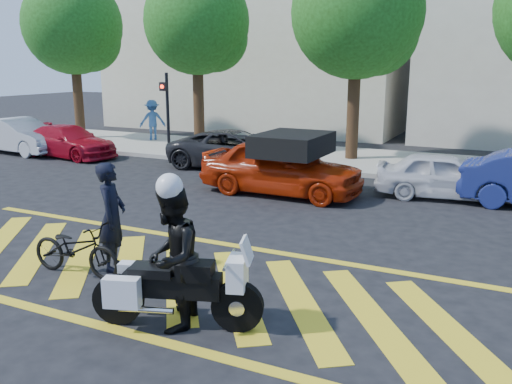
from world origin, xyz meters
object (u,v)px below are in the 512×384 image
at_px(bicycle, 76,249).
at_px(parked_mid_right, 445,176).
at_px(parked_mid_left, 236,149).
at_px(red_convertible, 281,167).
at_px(parked_left, 69,141).
at_px(police_motorcycle, 174,288).
at_px(officer_bike, 112,217).
at_px(officer_moto, 172,258).
at_px(parked_far_left, 20,136).

bearing_deg(bicycle, parked_mid_right, -32.86).
xyz_separation_m(bicycle, parked_mid_left, (-2.09, 9.81, 0.18)).
relative_size(red_convertible, parked_left, 1.08).
bearing_deg(police_motorcycle, parked_mid_right, 57.29).
bearing_deg(parked_left, police_motorcycle, -124.58).
relative_size(red_convertible, parked_mid_right, 1.25).
relative_size(parked_mid_left, parked_mid_right, 1.29).
height_order(parked_mid_left, parked_mid_right, parked_mid_left).
bearing_deg(bicycle, red_convertible, -9.23).
bearing_deg(parked_mid_left, parked_left, 89.45).
distance_m(officer_bike, parked_mid_left, 9.62).
distance_m(bicycle, officer_moto, 2.75).
xyz_separation_m(parked_left, parked_mid_right, (13.90, -0.54, 0.01)).
distance_m(officer_bike, police_motorcycle, 2.62).
bearing_deg(officer_moto, officer_bike, -140.07).
relative_size(parked_far_left, parked_mid_left, 0.91).
height_order(parked_far_left, parked_mid_left, parked_far_left).
bearing_deg(parked_mid_right, police_motorcycle, 158.19).
relative_size(officer_bike, officer_moto, 0.96).
bearing_deg(police_motorcycle, parked_left, 121.30).
bearing_deg(parked_far_left, officer_moto, -119.09).
bearing_deg(parked_far_left, parked_mid_right, -85.78).
height_order(police_motorcycle, parked_left, parked_left).
xyz_separation_m(police_motorcycle, parked_far_left, (-13.95, 9.63, 0.12)).
bearing_deg(police_motorcycle, red_convertible, 84.32).
distance_m(officer_bike, officer_moto, 2.57).
bearing_deg(parked_mid_right, parked_left, 80.36).
relative_size(parked_left, parked_mid_left, 0.89).
bearing_deg(police_motorcycle, bicycle, 143.56).
bearing_deg(parked_mid_right, parked_far_left, 81.26).
xyz_separation_m(officer_bike, police_motorcycle, (2.20, -1.36, -0.38)).
height_order(officer_bike, officer_moto, officer_moto).
xyz_separation_m(bicycle, parked_left, (-8.94, 8.95, 0.14)).
relative_size(bicycle, police_motorcycle, 0.77).
relative_size(parked_far_left, parked_mid_right, 1.17).
height_order(officer_moto, red_convertible, officer_moto).
bearing_deg(parked_mid_left, police_motorcycle, -164.04).
distance_m(officer_moto, parked_mid_right, 9.56).
height_order(officer_bike, parked_far_left, officer_bike).
bearing_deg(officer_bike, parked_mid_right, -54.22).
distance_m(red_convertible, parked_mid_left, 4.11).
relative_size(bicycle, parked_far_left, 0.42).
bearing_deg(parked_mid_left, red_convertible, -142.18).
distance_m(officer_bike, bicycle, 0.81).
bearing_deg(officer_bike, bicycle, 119.29).
bearing_deg(parked_far_left, parked_left, -80.60).
xyz_separation_m(police_motorcycle, parked_left, (-11.52, 9.80, 0.03)).
distance_m(bicycle, police_motorcycle, 2.73).
xyz_separation_m(officer_bike, parked_mid_right, (4.58, 7.90, -0.34)).
xyz_separation_m(police_motorcycle, parked_mid_right, (2.37, 9.26, 0.04)).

